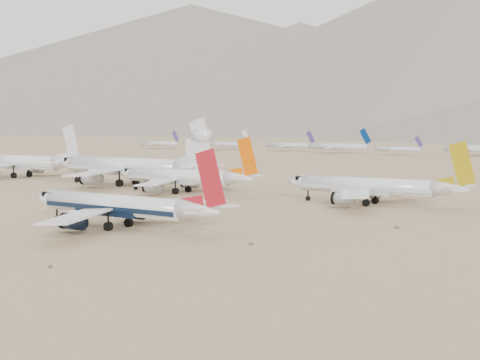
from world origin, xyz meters
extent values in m
plane|color=#957857|center=(0.00, 0.00, 0.00)|extent=(7000.00, 7000.00, 0.00)
cylinder|color=white|center=(-6.40, 2.16, 4.42)|extent=(32.53, 3.85, 3.85)
cube|color=black|center=(-6.40, 2.16, 3.94)|extent=(31.88, 3.90, 0.87)
sphere|color=white|center=(-22.66, 2.16, 4.42)|extent=(3.85, 3.85, 3.85)
cube|color=black|center=(-23.24, 2.16, 5.48)|extent=(2.69, 2.50, 0.96)
cone|color=white|center=(13.71, 2.16, 4.71)|extent=(8.13, 3.85, 3.85)
cube|color=white|center=(-3.88, -9.25, 3.75)|extent=(12.56, 19.80, 0.60)
cube|color=white|center=(15.29, -1.58, 5.19)|extent=(5.16, 6.75, 0.23)
cylinder|color=black|center=(-8.20, -5.83, 2.01)|extent=(4.52, 2.77, 2.77)
cube|color=white|center=(-3.88, 13.57, 3.75)|extent=(12.56, 19.80, 0.60)
cube|color=white|center=(15.29, 5.90, 5.19)|extent=(5.16, 6.75, 0.23)
cylinder|color=black|center=(-8.20, 10.16, 2.01)|extent=(4.52, 2.77, 2.77)
cube|color=#AC1421|center=(15.97, 2.16, 10.32)|extent=(6.17, 0.31, 10.16)
cylinder|color=black|center=(-21.70, 2.16, 0.58)|extent=(1.15, 0.48, 1.15)
cylinder|color=black|center=(-5.04, -0.53, 0.81)|extent=(1.61, 0.96, 1.61)
cylinder|color=black|center=(-5.04, 4.86, 0.81)|extent=(1.61, 0.96, 1.61)
cylinder|color=white|center=(18.73, 62.31, 4.61)|extent=(33.00, 4.01, 4.01)
cube|color=silver|center=(18.73, 62.31, 4.11)|extent=(32.34, 4.07, 0.90)
sphere|color=white|center=(2.22, 62.31, 4.61)|extent=(4.01, 4.01, 4.01)
cube|color=black|center=(1.62, 62.31, 5.72)|extent=(2.81, 2.61, 1.00)
cone|color=white|center=(39.12, 62.31, 4.91)|extent=(8.25, 4.01, 4.01)
cube|color=white|center=(21.27, 50.68, 3.91)|extent=(12.75, 20.09, 0.62)
cube|color=white|center=(40.73, 58.50, 5.41)|extent=(5.24, 6.85, 0.24)
cylinder|color=silver|center=(16.89, 54.14, 2.10)|extent=(4.58, 2.89, 2.89)
cube|color=white|center=(21.27, 73.94, 3.91)|extent=(12.75, 20.09, 0.62)
cube|color=white|center=(40.73, 66.12, 5.41)|extent=(5.24, 6.85, 0.24)
cylinder|color=silver|center=(16.89, 70.47, 2.10)|extent=(4.58, 2.89, 2.89)
cube|color=#B89A10|center=(41.41, 62.31, 10.63)|extent=(6.25, 0.32, 10.31)
cylinder|color=black|center=(3.23, 62.31, 0.60)|extent=(1.20, 0.50, 1.20)
cylinder|color=black|center=(20.10, 59.50, 0.84)|extent=(1.68, 1.00, 1.68)
cylinder|color=black|center=(20.10, 65.11, 0.84)|extent=(1.68, 1.00, 1.68)
cylinder|color=white|center=(-36.48, 59.34, 4.77)|extent=(33.90, 4.14, 4.14)
cube|color=silver|center=(-36.48, 59.34, 4.25)|extent=(33.23, 4.21, 0.93)
sphere|color=white|center=(-53.43, 59.34, 4.77)|extent=(4.14, 4.14, 4.14)
cube|color=black|center=(-54.05, 59.34, 5.90)|extent=(2.90, 2.69, 1.04)
cone|color=white|center=(-15.52, 59.34, 5.08)|extent=(8.48, 4.14, 4.14)
cube|color=white|center=(-33.86, 47.38, 4.04)|extent=(13.09, 20.63, 0.64)
cube|color=white|center=(-13.87, 55.42, 5.59)|extent=(5.38, 7.04, 0.25)
cylinder|color=silver|center=(-38.36, 50.94, 2.17)|extent=(4.71, 2.98, 2.98)
cube|color=white|center=(-33.86, 71.30, 4.04)|extent=(13.09, 20.63, 0.64)
cube|color=white|center=(-13.87, 63.26, 5.59)|extent=(5.38, 7.04, 0.25)
cylinder|color=silver|center=(-38.36, 67.74, 2.17)|extent=(4.71, 2.98, 2.98)
cube|color=#F15C00|center=(-13.17, 59.34, 10.95)|extent=(6.43, 0.33, 10.59)
cylinder|color=black|center=(-52.39, 59.34, 0.62)|extent=(1.24, 0.52, 1.24)
cylinder|color=black|center=(-35.06, 56.44, 0.87)|extent=(1.74, 1.04, 1.74)
cylinder|color=black|center=(-35.06, 62.24, 0.87)|extent=(1.74, 1.04, 1.74)
cylinder|color=white|center=(-65.65, 68.22, 6.18)|extent=(44.89, 5.37, 5.37)
cube|color=silver|center=(-65.65, 68.22, 5.51)|extent=(43.99, 5.46, 1.21)
sphere|color=white|center=(-88.10, 68.22, 6.18)|extent=(5.37, 5.37, 5.37)
cube|color=black|center=(-88.90, 68.22, 7.66)|extent=(3.76, 3.49, 1.34)
cone|color=white|center=(-37.91, 68.22, 6.58)|extent=(11.22, 5.37, 5.37)
cube|color=white|center=(-62.18, 52.44, 5.24)|extent=(17.34, 27.32, 0.84)
cube|color=white|center=(-35.72, 63.05, 7.26)|extent=(7.13, 9.32, 0.32)
cylinder|color=silver|center=(-68.14, 57.16, 2.82)|extent=(6.23, 3.87, 3.87)
cube|color=white|center=(-62.18, 84.01, 5.24)|extent=(17.34, 27.32, 0.84)
cube|color=white|center=(-35.72, 73.40, 7.26)|extent=(7.13, 9.32, 0.32)
cylinder|color=silver|center=(-68.14, 79.29, 2.82)|extent=(6.23, 3.87, 3.87)
cube|color=white|center=(-34.79, 68.22, 14.34)|extent=(8.51, 0.43, 14.02)
cylinder|color=white|center=(-34.48, 68.22, 16.07)|extent=(5.61, 3.48, 3.48)
cylinder|color=black|center=(-86.75, 68.22, 0.81)|extent=(1.61, 0.67, 1.61)
cylinder|color=black|center=(-63.78, 64.46, 1.13)|extent=(2.26, 1.34, 2.26)
cylinder|color=black|center=(-63.78, 71.99, 1.13)|extent=(2.26, 1.34, 2.26)
cylinder|color=white|center=(-120.08, 71.10, 5.70)|extent=(40.37, 4.96, 4.96)
cube|color=silver|center=(-120.08, 71.10, 5.08)|extent=(39.56, 5.03, 1.12)
cone|color=white|center=(-95.13, 71.10, 6.08)|extent=(10.09, 4.96, 4.96)
cube|color=white|center=(-93.16, 66.43, 6.70)|extent=(6.41, 8.38, 0.30)
cube|color=white|center=(-116.96, 85.35, 4.84)|extent=(15.59, 24.57, 0.76)
cube|color=white|center=(-93.16, 75.77, 6.70)|extent=(6.41, 8.38, 0.30)
cylinder|color=silver|center=(-122.32, 81.11, 2.60)|extent=(5.61, 3.57, 3.57)
cube|color=white|center=(-92.32, 71.10, 13.08)|extent=(7.65, 0.40, 12.61)
cylinder|color=black|center=(-118.39, 67.63, 1.04)|extent=(2.08, 1.24, 2.08)
cylinder|color=black|center=(-118.39, 74.57, 1.04)|extent=(2.08, 1.24, 2.08)
cylinder|color=silver|center=(-266.88, 324.50, 4.19)|extent=(36.14, 3.57, 3.57)
cube|color=#44307D|center=(-249.87, 324.50, 10.22)|extent=(7.20, 0.36, 9.06)
cube|color=silver|center=(-266.88, 315.15, 3.65)|extent=(9.52, 16.63, 0.36)
cube|color=silver|center=(-266.88, 333.85, 3.65)|extent=(9.52, 16.63, 0.36)
cylinder|color=silver|center=(-207.96, 334.00, 4.28)|extent=(38.08, 3.76, 3.76)
cube|color=white|center=(-190.04, 334.00, 10.64)|extent=(7.58, 0.38, 9.55)
cube|color=silver|center=(-207.96, 324.14, 3.72)|extent=(10.03, 17.53, 0.38)
cube|color=silver|center=(-207.96, 343.86, 3.72)|extent=(10.03, 17.53, 0.38)
cylinder|color=silver|center=(-155.76, 338.98, 4.24)|extent=(37.22, 3.68, 3.68)
cube|color=#44307D|center=(-138.24, 338.98, 10.46)|extent=(7.41, 0.37, 9.34)
cube|color=silver|center=(-155.76, 329.34, 3.69)|extent=(9.81, 17.13, 0.37)
cube|color=silver|center=(-155.76, 348.61, 3.69)|extent=(9.81, 17.13, 0.37)
cylinder|color=silver|center=(-110.78, 324.79, 4.52)|extent=(42.81, 4.23, 4.23)
cube|color=navy|center=(-90.64, 324.79, 11.67)|extent=(8.53, 0.42, 10.74)
cube|color=silver|center=(-110.78, 313.71, 3.88)|extent=(11.28, 19.71, 0.42)
cube|color=silver|center=(-110.78, 335.86, 3.88)|extent=(11.28, 19.71, 0.42)
cylinder|color=silver|center=(-67.05, 319.81, 3.85)|extent=(29.41, 2.91, 2.91)
cube|color=#44307D|center=(-53.21, 319.81, 8.77)|extent=(5.86, 0.29, 7.38)
cube|color=silver|center=(-67.05, 312.20, 3.42)|extent=(7.75, 13.54, 0.29)
cube|color=silver|center=(-67.05, 327.43, 3.42)|extent=(7.75, 13.54, 0.29)
cylinder|color=silver|center=(-22.05, 338.83, 4.42)|extent=(40.94, 4.05, 4.05)
cube|color=silver|center=(-22.05, 328.23, 3.82)|extent=(10.79, 18.85, 0.40)
cone|color=slate|center=(-1900.00, 1520.00, 130.00)|extent=(1456.00, 1456.00, 260.00)
cone|color=slate|center=(-1300.00, 1720.00, 210.00)|extent=(3024.00, 3024.00, 420.00)
cone|color=slate|center=(-800.00, 1560.00, 150.00)|extent=(1800.00, 1800.00, 300.00)
cone|color=slate|center=(-700.00, 1100.00, 47.50)|extent=(855.00, 855.00, 95.00)
ellipsoid|color=brown|center=(-30.40, 14.40, 0.29)|extent=(0.98, 0.98, 0.54)
ellipsoid|color=brown|center=(10.70, -27.70, 0.21)|extent=(0.70, 0.70, 0.39)
ellipsoid|color=brown|center=(24.40, 1.60, 0.25)|extent=(0.84, 0.84, 0.46)
ellipsoid|color=brown|center=(38.10, 30.90, 0.29)|extent=(0.98, 0.98, 0.54)
camera|label=1|loc=(81.04, -88.20, 19.31)|focal=50.00mm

